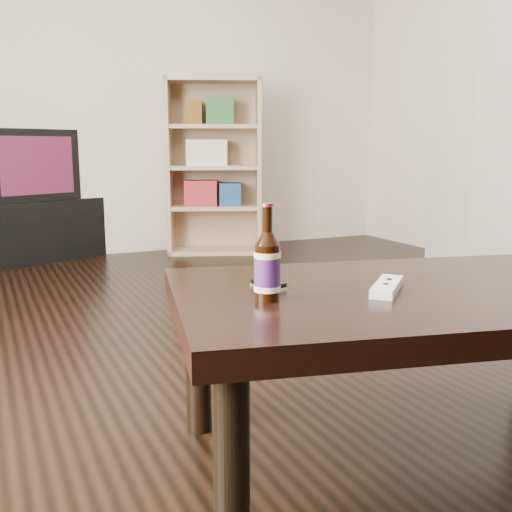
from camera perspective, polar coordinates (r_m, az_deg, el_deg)
name	(u,v)px	position (r m, az deg, el deg)	size (l,w,h in m)	color
floor	(280,389)	(2.22, 2.28, -12.55)	(5.00, 6.00, 0.01)	black
wall_back	(102,81)	(4.94, -14.45, 15.82)	(5.00, 0.02, 2.70)	beige
tv_stand	(27,230)	(4.91, -21.00, 2.37)	(1.14, 0.57, 0.46)	black
tv	(22,165)	(4.87, -21.38, 8.09)	(0.82, 0.69, 0.52)	black
bookshelf	(213,164)	(4.88, -4.14, 8.75)	(0.82, 0.59, 1.38)	tan
coffee_table	(421,310)	(1.67, 15.47, -5.02)	(1.45, 1.04, 0.49)	black
beer_bottle	(267,267)	(1.44, 1.08, -1.02)	(0.08, 0.08, 0.24)	black
phone	(269,285)	(1.58, 1.21, -2.73)	(0.07, 0.11, 0.02)	silver
remote	(387,287)	(1.58, 12.37, -2.87)	(0.18, 0.18, 0.03)	silver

